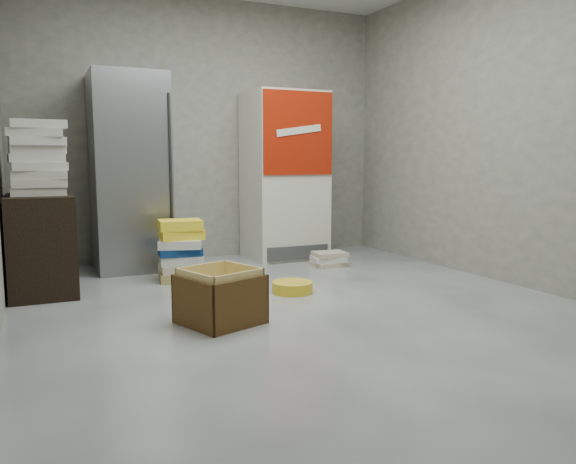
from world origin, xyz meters
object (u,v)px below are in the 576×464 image
(coke_cooler, at_px, (284,176))
(phonebook_stack_main, at_px, (181,250))
(wood_shelf, at_px, (41,244))
(cardboard_box, at_px, (220,300))
(steel_fridge, at_px, (130,173))

(coke_cooler, relative_size, phonebook_stack_main, 3.29)
(wood_shelf, distance_m, cardboard_box, 1.78)
(wood_shelf, bearing_deg, coke_cooler, 16.28)
(steel_fridge, relative_size, coke_cooler, 1.06)
(coke_cooler, bearing_deg, steel_fridge, 179.82)
(steel_fridge, height_order, cardboard_box, steel_fridge)
(phonebook_stack_main, bearing_deg, steel_fridge, 124.63)
(wood_shelf, bearing_deg, cardboard_box, -53.29)
(steel_fridge, relative_size, wood_shelf, 2.37)
(cardboard_box, bearing_deg, coke_cooler, 36.19)
(steel_fridge, distance_m, cardboard_box, 2.30)
(coke_cooler, distance_m, cardboard_box, 2.68)
(wood_shelf, distance_m, phonebook_stack_main, 1.15)
(wood_shelf, bearing_deg, phonebook_stack_main, 0.07)
(phonebook_stack_main, bearing_deg, wood_shelf, -168.30)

